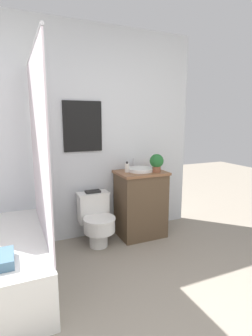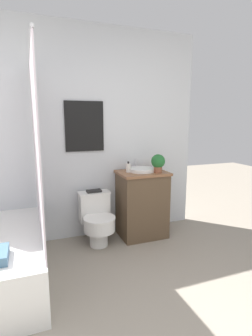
# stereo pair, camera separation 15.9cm
# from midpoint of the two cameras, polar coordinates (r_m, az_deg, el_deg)

# --- Properties ---
(wall_back) EXTENTS (3.17, 0.07, 2.50)m
(wall_back) POSITION_cam_midpoint_polar(r_m,az_deg,el_deg) (3.12, -10.30, 7.03)
(wall_back) COLOR silver
(wall_back) RESTS_ON ground_plane
(shower_area) EXTENTS (0.68, 1.41, 1.98)m
(shower_area) POSITION_cam_midpoint_polar(r_m,az_deg,el_deg) (2.61, -23.10, -16.70)
(shower_area) COLOR white
(shower_area) RESTS_ON ground_plane
(toilet) EXTENTS (0.37, 0.50, 0.59)m
(toilet) POSITION_cam_midpoint_polar(r_m,az_deg,el_deg) (3.10, -4.85, -10.84)
(toilet) COLOR white
(toilet) RESTS_ON ground_plane
(vanity) EXTENTS (0.58, 0.46, 0.81)m
(vanity) POSITION_cam_midpoint_polar(r_m,az_deg,el_deg) (3.27, 4.91, -7.79)
(vanity) COLOR brown
(vanity) RESTS_ON ground_plane
(sink) EXTENTS (0.32, 0.36, 0.13)m
(sink) POSITION_cam_midpoint_polar(r_m,az_deg,el_deg) (3.18, 4.85, -0.37)
(sink) COLOR white
(sink) RESTS_ON vanity
(soap_bottle) EXTENTS (0.06, 0.06, 0.13)m
(soap_bottle) POSITION_cam_midpoint_polar(r_m,az_deg,el_deg) (3.11, 1.96, 0.05)
(soap_bottle) COLOR silver
(soap_bottle) RESTS_ON vanity
(potted_plant) EXTENTS (0.16, 0.16, 0.22)m
(potted_plant) POSITION_cam_midpoint_polar(r_m,az_deg,el_deg) (3.12, 8.45, 1.23)
(potted_plant) COLOR brown
(potted_plant) RESTS_ON vanity
(book_on_tank) EXTENTS (0.17, 0.10, 0.02)m
(book_on_tank) POSITION_cam_midpoint_polar(r_m,az_deg,el_deg) (3.11, -5.54, -5.01)
(book_on_tank) COLOR black
(book_on_tank) RESTS_ON toilet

